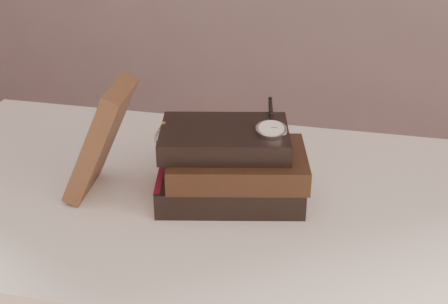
# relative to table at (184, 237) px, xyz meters

# --- Properties ---
(table) EXTENTS (1.00, 0.60, 0.75)m
(table) POSITION_rel_table_xyz_m (0.00, 0.00, 0.00)
(table) COLOR silver
(table) RESTS_ON ground
(book_stack) EXTENTS (0.26, 0.20, 0.11)m
(book_stack) POSITION_rel_table_xyz_m (0.08, -0.00, 0.14)
(book_stack) COLOR black
(book_stack) RESTS_ON table
(journal) EXTENTS (0.12, 0.13, 0.18)m
(journal) POSITION_rel_table_xyz_m (-0.12, -0.03, 0.18)
(journal) COLOR #3E2718
(journal) RESTS_ON table
(pocket_watch) EXTENTS (0.06, 0.15, 0.02)m
(pocket_watch) POSITION_rel_table_xyz_m (0.14, 0.01, 0.21)
(pocket_watch) COLOR silver
(pocket_watch) RESTS_ON book_stack
(eyeglasses) EXTENTS (0.11, 0.13, 0.04)m
(eyeglasses) POSITION_rel_table_xyz_m (-0.01, 0.06, 0.16)
(eyeglasses) COLOR silver
(eyeglasses) RESTS_ON book_stack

